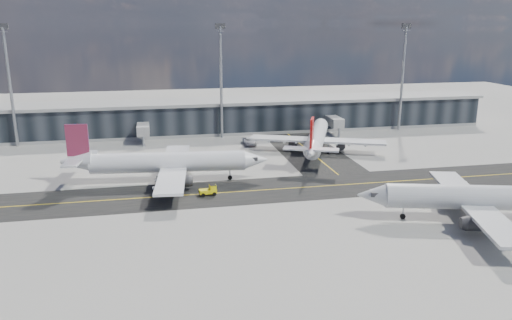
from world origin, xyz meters
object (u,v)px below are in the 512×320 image
(airliner_near, at_px, (484,198))
(baggage_tug, at_px, (209,190))
(airliner_redtail, at_px, (317,138))
(airliner_af, at_px, (166,162))
(service_van, at_px, (250,141))

(airliner_near, relative_size, baggage_tug, 12.10)
(airliner_redtail, bearing_deg, baggage_tug, -116.07)
(airliner_af, distance_m, airliner_near, 54.61)
(baggage_tug, bearing_deg, airliner_af, -148.16)
(service_van, bearing_deg, airliner_redtail, -39.07)
(airliner_redtail, bearing_deg, airliner_af, -134.23)
(baggage_tug, height_order, service_van, baggage_tug)
(airliner_af, relative_size, airliner_redtail, 1.08)
(airliner_af, xyz_separation_m, service_van, (20.98, 26.15, -2.90))
(airliner_redtail, bearing_deg, service_van, 162.56)
(service_van, bearing_deg, baggage_tug, -110.63)
(airliner_af, bearing_deg, service_van, 147.01)
(airliner_af, distance_m, baggage_tug, 12.07)
(airliner_redtail, xyz_separation_m, airliner_near, (11.74, -44.07, 0.06))
(airliner_af, height_order, airliner_near, airliner_af)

